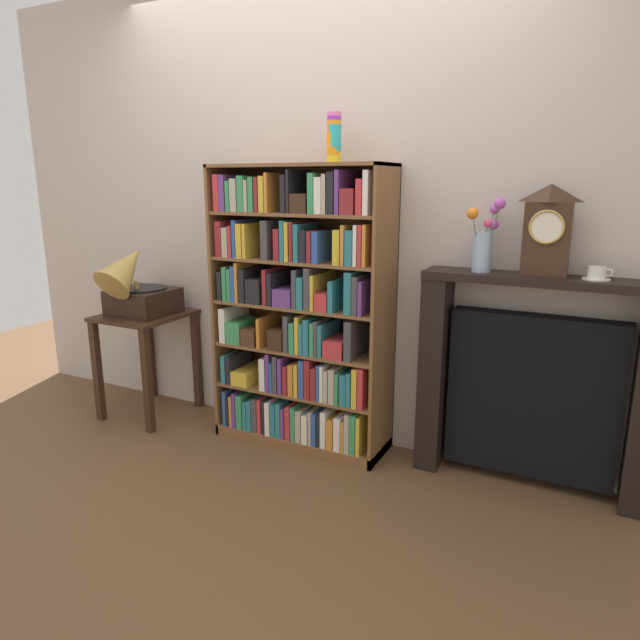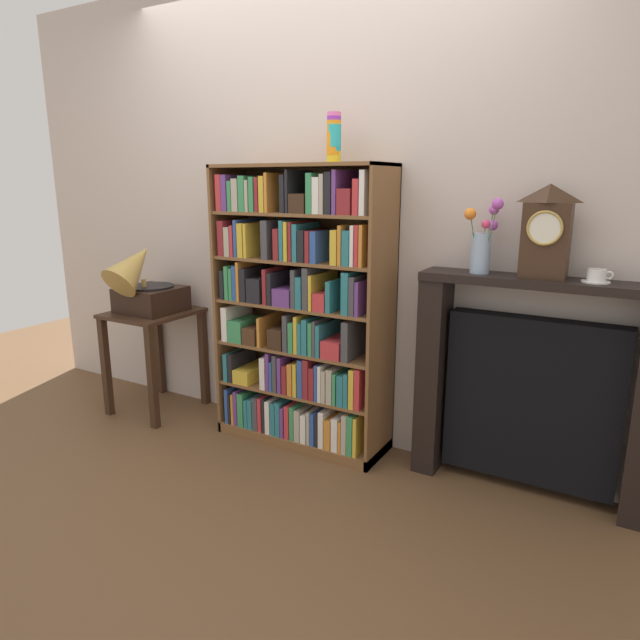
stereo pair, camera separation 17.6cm
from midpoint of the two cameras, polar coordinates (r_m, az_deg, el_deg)
ground_plane at (r=3.28m, az=-4.41°, el=-12.96°), size 7.72×6.40×0.02m
wall_back at (r=3.18m, az=-0.55°, el=10.86°), size 4.72×0.08×2.60m
bookshelf at (r=3.11m, az=-3.67°, el=0.03°), size 0.99×0.34×1.56m
cup_stack at (r=2.97m, az=-0.35°, el=17.97°), size 0.07×0.07×0.25m
side_table_left at (r=3.75m, az=-18.45°, el=-1.89°), size 0.48×0.52×0.66m
gramophone at (r=3.64m, az=-19.50°, el=3.27°), size 0.36×0.49×0.49m
fireplace_mantel at (r=2.87m, az=19.10°, el=-6.29°), size 1.08×0.22×1.05m
mantel_clock at (r=2.70m, az=20.32°, el=8.49°), size 0.20×0.12×0.41m
flower_vase at (r=2.75m, az=14.52°, el=7.67°), size 0.17×0.16×0.35m
teacup_with_saucer at (r=2.70m, az=24.58°, el=4.27°), size 0.12×0.12×0.06m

